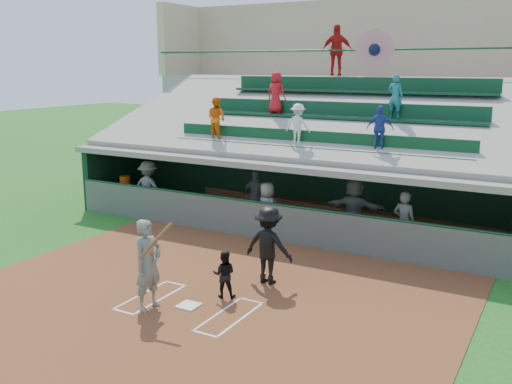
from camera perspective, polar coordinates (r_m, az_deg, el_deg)
The scene contains 19 objects.
ground at distance 12.46m, azimuth -6.74°, elevation -11.36°, with size 100.00×100.00×0.00m, color #1B5818.
dirt_slab at distance 12.83m, azimuth -5.42°, elevation -10.55°, with size 11.00×9.00×0.02m, color brown.
home_plate at distance 12.45m, azimuth -6.75°, elevation -11.21°, with size 0.43×0.43×0.03m, color white.
batters_box_chalk at distance 12.45m, azimuth -6.74°, elevation -11.26°, with size 2.65×1.85×0.01m.
dugout_floor at distance 18.02m, azimuth 5.93°, elevation -3.67°, with size 16.00×3.50×0.04m, color gray.
concourse_slab at distance 23.82m, azimuth 12.54°, elevation 5.67°, with size 20.00×3.00×4.60m, color gray.
grandstand at distance 21.01m, azimuth 10.14°, elevation 4.78°, with size 20.40×10.40×7.80m.
batter_at_plate at distance 12.14m, azimuth -10.73°, elevation -7.12°, with size 0.89×0.79×1.95m.
catcher at distance 12.66m, azimuth -3.21°, elevation -8.21°, with size 0.51×0.40×1.06m, color black.
home_umpire at distance 13.34m, azimuth 1.26°, elevation -5.34°, with size 1.18×0.68×1.83m, color black.
dugout_bench at distance 19.19m, azimuth 6.74°, elevation -1.87°, with size 16.17×0.49×0.49m, color brown.
white_table at distance 20.97m, azimuth -13.06°, elevation -0.47°, with size 0.89×0.66×0.78m, color silver.
water_cooler at distance 20.83m, azimuth -12.97°, elevation 1.06°, with size 0.37×0.37×0.37m, color #DA4C0C.
dugout_player_a at distance 19.71m, azimuth -10.69°, elevation 0.41°, with size 1.19×0.68×1.84m, color #5B5D58.
dugout_player_b at distance 18.33m, azimuth 0.04°, elevation -0.46°, with size 1.02×0.42×1.73m, color #5A5C57.
dugout_player_c at distance 16.91m, azimuth 1.11°, elevation -1.75°, with size 0.80×0.52×1.63m, color #5A5C57.
dugout_player_d at distance 16.71m, azimuth 9.82°, elevation -1.71°, with size 1.72×0.55×1.86m, color #595C57.
dugout_player_e at distance 15.85m, azimuth 14.58°, elevation -2.97°, with size 0.63×0.41×1.72m, color #52544F.
concourse_staff_a at distance 23.14m, azimuth 8.09°, elevation 13.82°, with size 1.17×0.49×1.99m, color #AC1713.
Camera 1 is at (6.77, -9.18, 5.03)m, focal length 40.00 mm.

